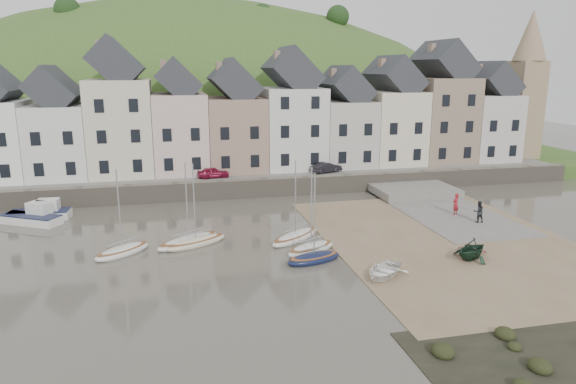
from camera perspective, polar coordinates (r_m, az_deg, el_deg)
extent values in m
plane|color=#4A453A|center=(36.92, 2.11, -6.67)|extent=(160.00, 160.00, 0.00)
cube|color=#375722|center=(67.14, -5.00, 3.20)|extent=(90.00, 30.00, 1.50)
cube|color=slate|center=(55.83, -3.35, 1.95)|extent=(70.00, 7.00, 0.10)
cube|color=slate|center=(52.60, -2.69, 0.51)|extent=(70.00, 1.20, 1.80)
cube|color=#796549|center=(41.03, 17.18, -5.14)|extent=(18.00, 26.00, 0.06)
cube|color=slate|center=(49.58, 16.61, -1.86)|extent=(8.00, 18.00, 0.12)
ellipsoid|color=#375722|center=(98.45, -9.98, -4.86)|extent=(134.40, 84.00, 84.00)
cylinder|color=#382619|center=(82.61, -22.90, 16.18)|extent=(0.50, 0.50, 3.00)
sphere|color=#213D19|center=(82.81, -23.06, 17.90)|extent=(3.60, 3.60, 3.60)
cylinder|color=#382619|center=(85.60, -12.78, 16.75)|extent=(0.50, 0.50, 3.00)
sphere|color=#213D19|center=(85.79, -12.87, 18.41)|extent=(3.60, 3.60, 3.60)
cylinder|color=#382619|center=(84.95, -2.85, 17.08)|extent=(0.50, 0.50, 3.00)
sphere|color=#213D19|center=(85.14, -2.87, 18.76)|extent=(3.60, 3.60, 3.60)
cylinder|color=#382619|center=(86.93, 5.44, 16.96)|extent=(0.50, 0.50, 3.00)
sphere|color=#213D19|center=(87.11, 5.48, 18.60)|extent=(3.60, 3.60, 3.60)
cube|color=silver|center=(58.95, -23.68, 5.10)|extent=(5.80, 8.00, 7.50)
cube|color=gray|center=(58.76, -25.72, 11.44)|extent=(0.60, 0.90, 1.40)
cube|color=beige|center=(57.97, -17.79, 6.72)|extent=(6.40, 8.00, 10.00)
cube|color=gray|center=(57.82, -20.02, 14.72)|extent=(0.60, 0.90, 1.40)
cube|color=beige|center=(57.87, -11.73, 6.32)|extent=(5.60, 8.00, 8.50)
cube|color=gray|center=(57.43, -13.51, 13.26)|extent=(0.60, 0.90, 1.40)
cube|color=gray|center=(58.33, -5.84, 6.34)|extent=(6.20, 8.00, 8.00)
cube|color=gray|center=(57.71, -7.58, 13.31)|extent=(0.60, 0.90, 1.40)
cube|color=silver|center=(59.41, 0.38, 7.03)|extent=(6.60, 8.00, 9.00)
cube|color=gray|center=(58.68, -1.23, 14.60)|extent=(0.60, 0.90, 1.40)
cube|color=#B7B2A7|center=(61.24, 6.11, 6.44)|extent=(5.80, 8.00, 7.50)
cube|color=gray|center=(60.32, 4.94, 12.72)|extent=(0.60, 0.90, 1.40)
cube|color=beige|center=(63.36, 11.26, 6.95)|extent=(6.00, 8.00, 8.50)
cube|color=gray|center=(62.38, 10.28, 13.59)|extent=(0.60, 0.90, 1.40)
cube|color=gray|center=(66.08, 16.29, 7.59)|extent=(6.40, 8.00, 10.00)
cube|color=gray|center=(65.05, 15.50, 14.82)|extent=(0.60, 0.90, 1.40)
cube|color=beige|center=(69.38, 20.71, 6.69)|extent=(5.80, 8.00, 8.00)
cube|color=gray|center=(68.20, 20.16, 12.47)|extent=(0.60, 0.90, 1.40)
cube|color=#997F60|center=(72.32, 24.45, 8.19)|extent=(3.50, 3.50, 12.00)
cone|color=#997F60|center=(72.23, 25.16, 15.30)|extent=(4.00, 4.00, 6.00)
ellipsoid|color=silver|center=(39.26, -10.85, -5.35)|extent=(5.30, 4.22, 0.84)
ellipsoid|color=brown|center=(39.19, -10.87, -5.05)|extent=(4.86, 3.87, 0.20)
cylinder|color=#B2B5B7|center=(38.38, -11.06, -0.97)|extent=(0.10, 0.10, 5.60)
cylinder|color=#B2B5B7|center=(39.03, -10.90, -4.31)|extent=(2.50, 1.70, 0.08)
ellipsoid|color=silver|center=(38.29, -17.70, -6.26)|extent=(4.27, 3.92, 0.84)
ellipsoid|color=brown|center=(38.22, -17.73, -5.95)|extent=(3.92, 3.59, 0.20)
cylinder|color=#B2B5B7|center=(37.39, -18.04, -1.78)|extent=(0.10, 0.10, 5.60)
cylinder|color=#B2B5B7|center=(38.05, -17.78, -5.19)|extent=(1.87, 1.59, 0.08)
ellipsoid|color=beige|center=(38.92, -10.07, -5.48)|extent=(5.11, 3.67, 0.84)
ellipsoid|color=brown|center=(38.85, -10.09, -5.18)|extent=(4.70, 3.36, 0.20)
cylinder|color=#B2B5B7|center=(38.04, -10.26, -1.06)|extent=(0.10, 0.10, 5.60)
cylinder|color=#B2B5B7|center=(38.69, -10.12, -4.43)|extent=(2.46, 1.36, 0.08)
ellipsoid|color=silver|center=(37.03, 2.53, -6.28)|extent=(4.38, 3.30, 0.84)
ellipsoid|color=brown|center=(36.96, 2.53, -5.96)|extent=(4.02, 3.02, 0.20)
cylinder|color=#B2B5B7|center=(36.10, 2.58, -1.65)|extent=(0.10, 0.10, 5.60)
cylinder|color=#B2B5B7|center=(36.78, 2.54, -5.18)|extent=(2.05, 1.16, 0.08)
ellipsoid|color=silver|center=(39.50, 0.80, -4.98)|extent=(5.01, 4.49, 0.84)
ellipsoid|color=brown|center=(39.43, 0.80, -4.68)|extent=(4.60, 4.11, 0.20)
cylinder|color=#B2B5B7|center=(38.62, 0.82, -0.62)|extent=(0.10, 0.10, 5.60)
cylinder|color=#B2B5B7|center=(39.26, 0.81, -3.95)|extent=(2.28, 1.89, 0.08)
ellipsoid|color=#121939|center=(35.27, 2.86, -7.32)|extent=(4.24, 2.56, 0.84)
ellipsoid|color=brown|center=(35.19, 2.86, -6.99)|extent=(3.90, 2.34, 0.20)
cylinder|color=#B2B5B7|center=(34.28, 2.92, -2.47)|extent=(0.10, 0.10, 5.60)
cylinder|color=#B2B5B7|center=(35.01, 2.87, -6.17)|extent=(2.12, 0.69, 0.08)
cube|color=silver|center=(48.47, -26.41, -2.73)|extent=(5.42, 4.14, 0.70)
cube|color=#121939|center=(48.38, -26.46, -2.31)|extent=(5.36, 4.13, 0.08)
cube|color=silver|center=(48.48, -25.63, -1.60)|extent=(2.20, 1.97, 1.00)
cube|color=silver|center=(49.62, -25.58, -2.29)|extent=(5.12, 2.09, 0.70)
cube|color=#121939|center=(49.53, -25.62, -1.87)|extent=(5.02, 2.13, 0.08)
cube|color=silver|center=(49.31, -24.82, -1.28)|extent=(1.84, 1.34, 1.00)
imported|color=white|center=(33.21, 10.43, -8.50)|extent=(4.19, 4.13, 0.71)
imported|color=#163121|center=(37.40, 19.49, -5.88)|extent=(3.59, 3.39, 1.50)
imported|color=maroon|center=(38.18, 19.32, -6.20)|extent=(3.34, 3.42, 0.58)
imported|color=maroon|center=(47.85, 17.92, -1.25)|extent=(0.82, 0.72, 1.90)
imported|color=#212327|center=(46.10, 20.18, -2.03)|extent=(0.94, 0.76, 1.82)
imported|color=maroon|center=(54.15, -8.19, 2.12)|extent=(3.32, 1.54, 1.10)
imported|color=black|center=(56.44, 4.24, 2.71)|extent=(3.68, 2.32, 1.15)
cube|color=black|center=(28.18, 27.36, -14.95)|extent=(14.00, 6.00, 0.05)
ellipsoid|color=black|center=(25.62, 16.62, -16.38)|extent=(1.06, 1.16, 0.69)
ellipsoid|color=black|center=(28.06, 22.73, -14.18)|extent=(0.98, 1.08, 0.64)
ellipsoid|color=black|center=(27.22, 23.59, -15.30)|extent=(0.65, 0.72, 0.43)
ellipsoid|color=black|center=(25.98, 25.91, -16.83)|extent=(1.01, 1.11, 0.66)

